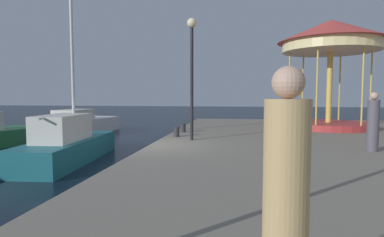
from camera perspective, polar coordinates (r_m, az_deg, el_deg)
name	(u,v)px	position (r m, az deg, el deg)	size (l,w,h in m)	color
ground_plane	(151,167)	(11.46, -7.28, -8.49)	(120.00, 120.00, 0.00)	black
quay_dock	(345,161)	(11.46, 25.46, -6.83)	(12.80, 24.74, 0.80)	gray
sailboat_teal	(67,144)	(12.89, -21.31, -4.23)	(2.17, 5.81, 7.46)	#19606B
motorboat_white	(83,124)	(22.24, -18.79, -0.91)	(2.70, 5.76, 1.61)	white
carousel	(331,47)	(18.19, 23.38, 11.61)	(5.29, 5.29, 5.53)	#B23333
lamp_post_mid_promenade	(192,58)	(12.21, -0.03, 10.70)	(0.36, 0.36, 4.56)	black
bollard_south	(177,132)	(13.20, -2.76, -2.38)	(0.24, 0.24, 0.40)	#2D2D33
bollard_north	(183,128)	(14.80, -1.59, -1.67)	(0.24, 0.24, 0.40)	#2D2D33
person_far_corner	(286,203)	(2.57, 16.29, -14.23)	(0.34, 0.34, 1.92)	tan
person_mid_promenade	(373,123)	(11.20, 29.46, -0.78)	(0.34, 0.34, 1.80)	#514C56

